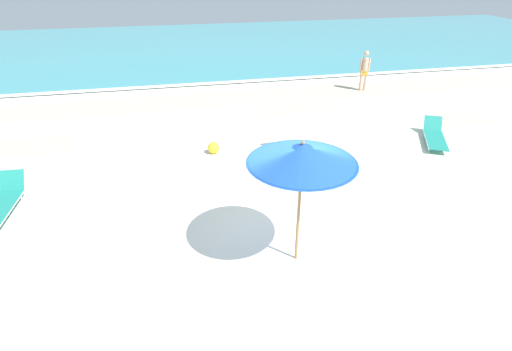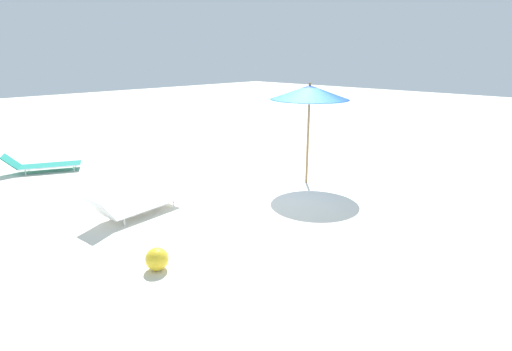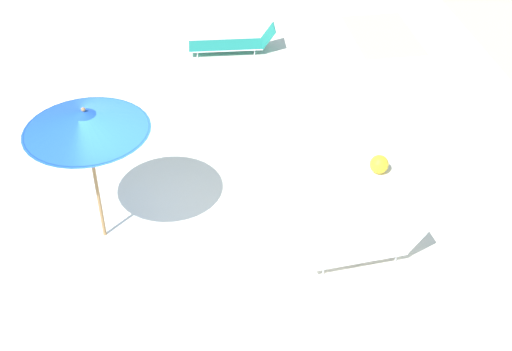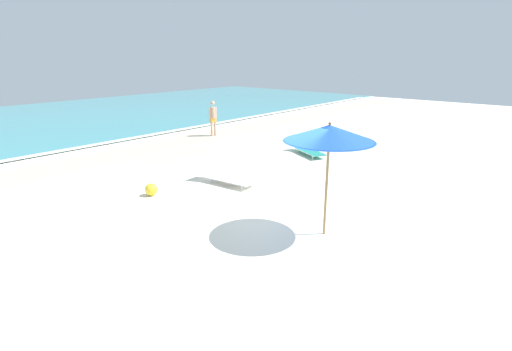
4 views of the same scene
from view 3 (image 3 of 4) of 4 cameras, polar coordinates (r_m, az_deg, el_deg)
name	(u,v)px [view 3 (image 3 of 4)]	position (r m, az deg, el deg)	size (l,w,h in m)	color
ground_plane	(172,226)	(12.94, -6.73, -4.05)	(60.00, 60.00, 0.16)	silver
beach_umbrella	(85,121)	(11.42, -13.49, 4.23)	(2.02, 2.02, 2.63)	#9E7547
sun_lounger_beside_umbrella	(368,246)	(12.17, 8.92, -5.57)	(0.78, 2.02, 0.63)	white
sun_lounger_near_water_left	(234,43)	(18.09, -1.76, 10.51)	(0.75, 2.19, 0.63)	#1E8475
beach_ball	(379,164)	(14.05, 9.83, 0.89)	(0.37, 0.37, 0.37)	yellow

